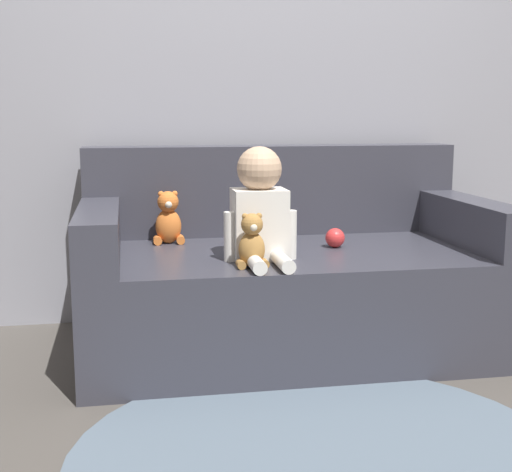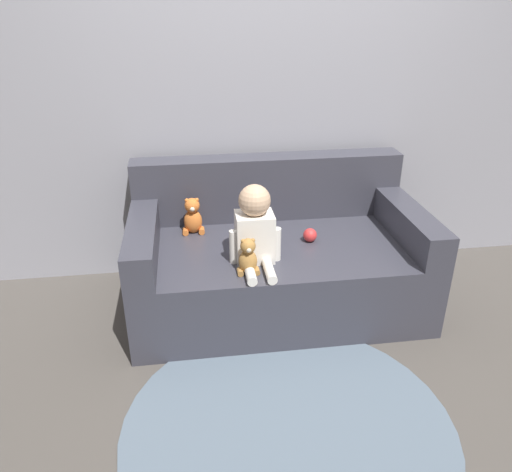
{
  "view_description": "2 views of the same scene",
  "coord_description": "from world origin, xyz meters",
  "px_view_note": "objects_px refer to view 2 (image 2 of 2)",
  "views": [
    {
      "loc": [
        -0.67,
        -2.85,
        1.0
      ],
      "look_at": [
        -0.16,
        -0.1,
        0.51
      ],
      "focal_mm": 50.0,
      "sensor_mm": 36.0,
      "label": 1
    },
    {
      "loc": [
        -0.5,
        -2.6,
        1.76
      ],
      "look_at": [
        -0.14,
        -0.04,
        0.5
      ],
      "focal_mm": 35.0,
      "sensor_mm": 36.0,
      "label": 2
    }
  ],
  "objects_px": {
    "person_baby": "(255,229)",
    "plush_toy_side": "(193,217)",
    "toy_ball": "(310,235)",
    "couch": "(276,258)",
    "teddy_bear_brown": "(248,257)"
  },
  "relations": [
    {
      "from": "person_baby",
      "to": "plush_toy_side",
      "type": "height_order",
      "value": "person_baby"
    },
    {
      "from": "plush_toy_side",
      "to": "toy_ball",
      "type": "xyz_separation_m",
      "value": [
        0.68,
        -0.22,
        -0.07
      ]
    },
    {
      "from": "person_baby",
      "to": "toy_ball",
      "type": "height_order",
      "value": "person_baby"
    },
    {
      "from": "teddy_bear_brown",
      "to": "person_baby",
      "type": "bearing_deg",
      "value": 67.72
    },
    {
      "from": "person_baby",
      "to": "plush_toy_side",
      "type": "relative_size",
      "value": 1.9
    },
    {
      "from": "teddy_bear_brown",
      "to": "toy_ball",
      "type": "distance_m",
      "value": 0.52
    },
    {
      "from": "teddy_bear_brown",
      "to": "toy_ball",
      "type": "bearing_deg",
      "value": 37.83
    },
    {
      "from": "teddy_bear_brown",
      "to": "plush_toy_side",
      "type": "xyz_separation_m",
      "value": [
        -0.27,
        0.54,
        0.01
      ]
    },
    {
      "from": "plush_toy_side",
      "to": "toy_ball",
      "type": "height_order",
      "value": "plush_toy_side"
    },
    {
      "from": "person_baby",
      "to": "couch",
      "type": "bearing_deg",
      "value": 56.79
    },
    {
      "from": "couch",
      "to": "toy_ball",
      "type": "relative_size",
      "value": 21.01
    },
    {
      "from": "toy_ball",
      "to": "plush_toy_side",
      "type": "bearing_deg",
      "value": 162.23
    },
    {
      "from": "plush_toy_side",
      "to": "teddy_bear_brown",
      "type": "bearing_deg",
      "value": -63.31
    },
    {
      "from": "person_baby",
      "to": "teddy_bear_brown",
      "type": "relative_size",
      "value": 2.15
    },
    {
      "from": "person_baby",
      "to": "teddy_bear_brown",
      "type": "bearing_deg",
      "value": -112.28
    }
  ]
}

